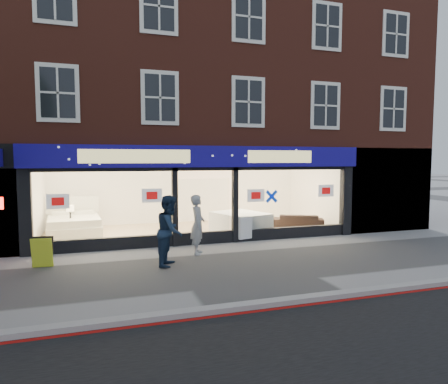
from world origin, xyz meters
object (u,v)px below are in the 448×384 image
mattress_stack (240,223)px  pedestrian_grey (198,224)px  a_board (42,252)px  sofa (298,221)px  pedestrian_blue (170,230)px  display_bed (74,224)px

mattress_stack → pedestrian_grey: 3.19m
mattress_stack → a_board: (-6.50, -2.47, -0.08)m
sofa → pedestrian_grey: (-4.80, -2.57, 0.51)m
pedestrian_grey → pedestrian_blue: (-1.03, -1.04, 0.05)m
sofa → a_board: size_ratio=2.41×
display_bed → a_board: size_ratio=2.97×
a_board → pedestrian_grey: size_ratio=0.45×
a_board → mattress_stack: bearing=26.5°
sofa → pedestrian_grey: size_ratio=1.09×
sofa → a_board: bearing=41.3°
display_bed → sofa: display_bed is taller
pedestrian_grey → pedestrian_blue: 1.47m
a_board → pedestrian_blue: size_ratio=0.43×
a_board → pedestrian_grey: (4.29, 0.20, 0.49)m
a_board → display_bed: bearing=87.8°
mattress_stack → pedestrian_blue: bearing=-134.4°
sofa → pedestrian_grey: 5.47m
display_bed → mattress_stack: display_bed is taller
mattress_stack → pedestrian_grey: (-2.21, -2.27, 0.41)m
pedestrian_grey → pedestrian_blue: pedestrian_blue is taller
mattress_stack → pedestrian_blue: 4.66m
a_board → pedestrian_blue: pedestrian_blue is taller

